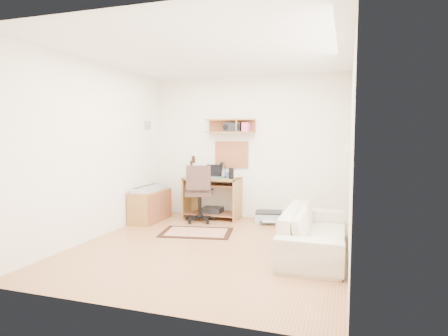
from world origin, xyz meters
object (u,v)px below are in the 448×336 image
(task_chair, at_px, (200,193))
(cabinet, at_px, (150,206))
(sofa, at_px, (315,223))
(desk, at_px, (212,198))
(printer, at_px, (269,217))

(task_chair, height_order, cabinet, task_chair)
(sofa, bearing_deg, desk, 52.25)
(cabinet, bearing_deg, printer, 15.11)
(task_chair, relative_size, printer, 2.15)
(cabinet, xyz_separation_m, printer, (2.05, 0.55, -0.19))
(task_chair, bearing_deg, sofa, -45.40)
(desk, bearing_deg, cabinet, -150.19)
(cabinet, distance_m, printer, 2.13)
(task_chair, xyz_separation_m, sofa, (2.09, -1.18, -0.13))
(desk, bearing_deg, printer, -0.67)
(desk, bearing_deg, task_chair, -108.33)
(cabinet, relative_size, sofa, 0.46)
(printer, bearing_deg, cabinet, -175.74)
(task_chair, bearing_deg, cabinet, 178.17)
(task_chair, bearing_deg, desk, 55.77)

